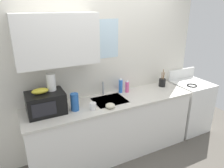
# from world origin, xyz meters

# --- Properties ---
(kitchen_wall_assembly) EXTENTS (3.24, 0.42, 2.50)m
(kitchen_wall_assembly) POSITION_xyz_m (-0.13, 0.31, 1.36)
(kitchen_wall_assembly) COLOR silver
(kitchen_wall_assembly) RESTS_ON ground
(counter_unit) EXTENTS (2.47, 0.63, 0.90)m
(counter_unit) POSITION_xyz_m (-0.00, 0.00, 0.46)
(counter_unit) COLOR white
(counter_unit) RESTS_ON ground
(sink_faucet) EXTENTS (0.03, 0.03, 0.21)m
(sink_faucet) POSITION_xyz_m (-0.03, 0.24, 1.00)
(sink_faucet) COLOR #B2B5BA
(sink_faucet) RESTS_ON counter_unit
(stove_range) EXTENTS (0.60, 0.60, 1.08)m
(stove_range) POSITION_xyz_m (1.58, 0.00, 0.46)
(stove_range) COLOR white
(stove_range) RESTS_ON ground
(microwave) EXTENTS (0.46, 0.35, 0.27)m
(microwave) POSITION_xyz_m (-0.90, 0.05, 1.04)
(microwave) COLOR black
(microwave) RESTS_ON counter_unit
(banana_bunch) EXTENTS (0.20, 0.11, 0.07)m
(banana_bunch) POSITION_xyz_m (-0.95, 0.05, 1.20)
(banana_bunch) COLOR gold
(banana_bunch) RESTS_ON microwave
(paper_towel_roll) EXTENTS (0.11, 0.11, 0.22)m
(paper_towel_roll) POSITION_xyz_m (-0.80, 0.10, 1.28)
(paper_towel_roll) COLOR white
(paper_towel_roll) RESTS_ON microwave
(dish_soap_bottle_blue) EXTENTS (0.06, 0.06, 0.24)m
(dish_soap_bottle_blue) POSITION_xyz_m (0.25, 0.20, 1.02)
(dish_soap_bottle_blue) COLOR blue
(dish_soap_bottle_blue) RESTS_ON counter_unit
(dish_soap_bottle_pink) EXTENTS (0.06, 0.06, 0.20)m
(dish_soap_bottle_pink) POSITION_xyz_m (0.35, 0.17, 1.00)
(dish_soap_bottle_pink) COLOR #E55999
(dish_soap_bottle_pink) RESTS_ON counter_unit
(cereal_canister) EXTENTS (0.10, 0.10, 0.23)m
(cereal_canister) POSITION_xyz_m (-0.56, -0.05, 1.02)
(cereal_canister) COLOR #2659A5
(cereal_canister) RESTS_ON counter_unit
(mug_white) EXTENTS (0.08, 0.08, 0.09)m
(mug_white) POSITION_xyz_m (-0.35, -0.14, 0.95)
(mug_white) COLOR white
(mug_white) RESTS_ON counter_unit
(utensil_crock) EXTENTS (0.11, 0.11, 0.29)m
(utensil_crock) POSITION_xyz_m (1.00, 0.12, 0.97)
(utensil_crock) COLOR black
(utensil_crock) RESTS_ON counter_unit
(small_bowl) EXTENTS (0.13, 0.13, 0.06)m
(small_bowl) POSITION_xyz_m (-0.13, -0.20, 0.93)
(small_bowl) COLOR beige
(small_bowl) RESTS_ON counter_unit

